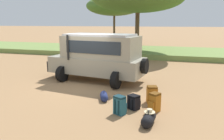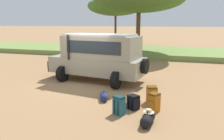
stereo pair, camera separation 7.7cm
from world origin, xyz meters
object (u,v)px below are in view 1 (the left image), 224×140
Objects in this scene: backpack_near_rear_wheel at (134,102)px; duffel_bag_soft_canvas at (104,96)px; safari_vehicle at (99,56)px; backpack_cluster_center at (152,95)px; acacia_tree_far_left at (114,6)px; duffel_bag_low_black_case at (149,119)px; backpack_beside_front_wheel at (154,102)px; backpack_outermost at (120,105)px.

backpack_near_rear_wheel reaches higher than duffel_bag_soft_canvas.
safari_vehicle is 8.33× the size of backpack_cluster_center.
acacia_tree_far_left is at bearing 103.65° from safari_vehicle.
acacia_tree_far_left is (-4.37, 18.00, 3.80)m from safari_vehicle.
safari_vehicle is 5.55m from duffel_bag_low_black_case.
duffel_bag_low_black_case is at bearing -58.13° from backpack_near_rear_wheel.
backpack_beside_front_wheel is 1.06m from duffel_bag_low_black_case.
backpack_beside_front_wheel is at bearing -15.99° from duffel_bag_soft_canvas.
backpack_beside_front_wheel is at bearing -77.50° from backpack_cluster_center.
backpack_beside_front_wheel reaches higher than duffel_bag_soft_canvas.
acacia_tree_far_left is (-7.63, 21.34, 4.77)m from backpack_beside_front_wheel.
backpack_outermost is at bearing 154.64° from duffel_bag_low_black_case.
backpack_cluster_center reaches higher than duffel_bag_low_black_case.
backpack_outermost is 1.13m from duffel_bag_low_black_case.
backpack_outermost is at bearing -60.91° from safari_vehicle.
backpack_outermost is (-0.36, -0.58, 0.06)m from backpack_near_rear_wheel.
backpack_near_rear_wheel is at bearing 58.04° from backpack_outermost.
backpack_cluster_center is 0.96m from backpack_near_rear_wheel.
acacia_tree_far_left reaches higher than safari_vehicle.
duffel_bag_low_black_case is (0.12, -1.84, -0.14)m from backpack_cluster_center.
acacia_tree_far_left reaches higher than backpack_near_rear_wheel.
backpack_beside_front_wheel reaches higher than duffel_bag_low_black_case.
backpack_cluster_center is at bearing -39.66° from safari_vehicle.
backpack_beside_front_wheel is 2.11m from duffel_bag_soft_canvas.
duffel_bag_soft_canvas is 0.09× the size of acacia_tree_far_left.
duffel_bag_soft_canvas is (-1.85, -0.22, -0.17)m from backpack_cluster_center.
backpack_near_rear_wheel is 22.94m from acacia_tree_far_left.
safari_vehicle is 0.72× the size of acacia_tree_far_left.
backpack_outermost is (2.18, -3.91, -0.99)m from safari_vehicle.
acacia_tree_far_left is (-7.45, 20.55, 4.77)m from backpack_cluster_center.
safari_vehicle is 4.32m from backpack_near_rear_wheel.
acacia_tree_far_left is at bearing 106.64° from backpack_outermost.
safari_vehicle is at bearing 140.34° from backpack_cluster_center.
backpack_cluster_center is at bearing 56.48° from backpack_outermost.
backpack_cluster_center is (3.08, -2.55, -0.97)m from safari_vehicle.
duffel_bag_low_black_case is at bearing -86.38° from backpack_cluster_center.
backpack_near_rear_wheel reaches higher than duffel_bag_low_black_case.
acacia_tree_far_left is at bearing 108.67° from duffel_bag_low_black_case.
safari_vehicle is 4.58m from backpack_outermost.
duffel_bag_soft_canvas is (-1.31, 0.57, -0.10)m from backpack_near_rear_wheel.
backpack_outermost is 0.72× the size of duffel_bag_low_black_case.
backpack_beside_front_wheel is 0.75× the size of duffel_bag_low_black_case.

